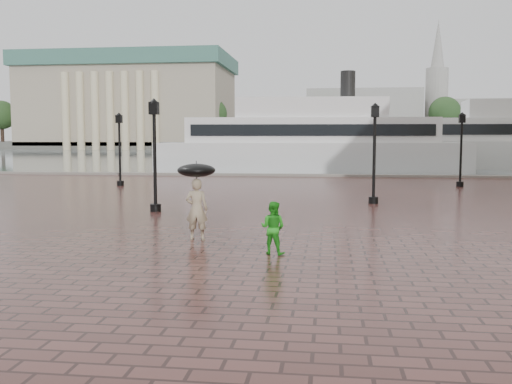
{
  "coord_description": "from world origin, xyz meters",
  "views": [
    {
      "loc": [
        0.95,
        -12.27,
        2.95
      ],
      "look_at": [
        -1.13,
        4.06,
        1.4
      ],
      "focal_mm": 40.0,
      "sensor_mm": 36.0,
      "label": 1
    }
  ],
  "objects_px": {
    "child_pedestrian": "(273,228)",
    "ferry_near": "(311,142)",
    "street_lamps": "(281,150)",
    "adult_pedestrian": "(197,209)"
  },
  "relations": [
    {
      "from": "adult_pedestrian",
      "to": "child_pedestrian",
      "type": "distance_m",
      "value": 2.96
    },
    {
      "from": "child_pedestrian",
      "to": "ferry_near",
      "type": "xyz_separation_m",
      "value": [
        -0.21,
        36.42,
        1.96
      ]
    },
    {
      "from": "adult_pedestrian",
      "to": "ferry_near",
      "type": "distance_m",
      "value": 34.81
    },
    {
      "from": "street_lamps",
      "to": "adult_pedestrian",
      "type": "xyz_separation_m",
      "value": [
        -1.33,
        -13.71,
        -1.43
      ]
    },
    {
      "from": "ferry_near",
      "to": "street_lamps",
      "type": "bearing_deg",
      "value": -96.27
    },
    {
      "from": "child_pedestrian",
      "to": "ferry_near",
      "type": "bearing_deg",
      "value": -72.64
    },
    {
      "from": "street_lamps",
      "to": "ferry_near",
      "type": "distance_m",
      "value": 21.0
    },
    {
      "from": "child_pedestrian",
      "to": "adult_pedestrian",
      "type": "bearing_deg",
      "value": -18.81
    },
    {
      "from": "street_lamps",
      "to": "child_pedestrian",
      "type": "bearing_deg",
      "value": -86.06
    },
    {
      "from": "adult_pedestrian",
      "to": "ferry_near",
      "type": "relative_size",
      "value": 0.07
    }
  ]
}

